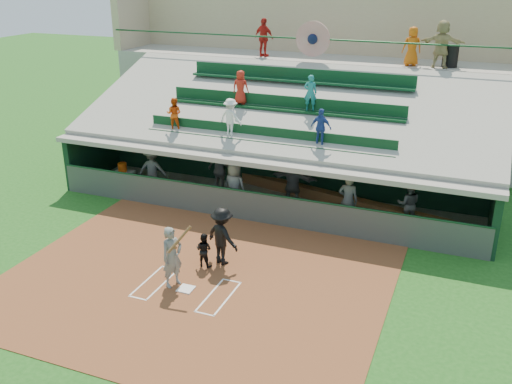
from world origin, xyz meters
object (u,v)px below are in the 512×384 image
at_px(catcher, 204,250).
at_px(white_table, 124,179).
at_px(home_plate, 186,289).
at_px(batter_at_plate, 172,257).
at_px(trash_bin, 450,55).
at_px(water_cooler, 122,167).

xyz_separation_m(catcher, white_table, (-5.99, 4.69, -0.18)).
bearing_deg(home_plate, batter_at_plate, 168.04).
bearing_deg(catcher, home_plate, 99.48).
distance_m(home_plate, trash_bin, 15.02).
bearing_deg(trash_bin, catcher, -116.54).
bearing_deg(home_plate, catcher, 95.17).
xyz_separation_m(white_table, trash_bin, (11.76, 6.85, 4.70)).
height_order(batter_at_plate, catcher, batter_at_plate).
bearing_deg(catcher, trash_bin, -112.22).
relative_size(batter_at_plate, water_cooler, 5.46).
distance_m(white_table, trash_bin, 14.40).
height_order(home_plate, trash_bin, trash_bin).
bearing_deg(water_cooler, batter_at_plate, -46.50).
relative_size(home_plate, trash_bin, 0.45).
distance_m(water_cooler, trash_bin, 14.26).
bearing_deg(trash_bin, white_table, -149.77).
bearing_deg(catcher, batter_at_plate, 81.24).
bearing_deg(catcher, water_cooler, -33.54).
relative_size(white_table, water_cooler, 2.16).
bearing_deg(white_table, trash_bin, 33.08).
height_order(white_table, water_cooler, water_cooler).
bearing_deg(water_cooler, white_table, 24.50).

